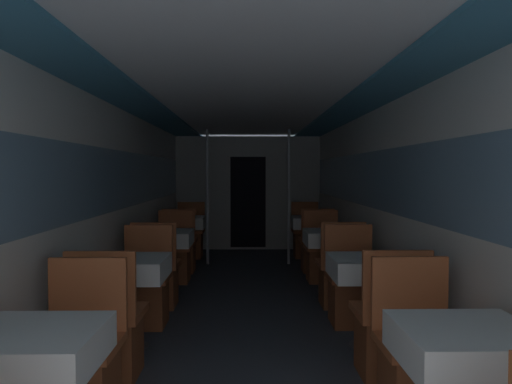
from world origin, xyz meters
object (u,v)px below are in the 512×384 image
chair_right_near_3 (316,252)px  support_pole_left_3 (208,197)px  chair_left_far_1 (145,294)px  chair_left_far_3 (190,240)px  dining_table_right_2 (330,240)px  chair_left_near_1 (109,337)px  chair_left_far_0 (78,374)px  chair_right_near_1 (389,336)px  dining_table_right_1 (368,271)px  chair_left_near_2 (157,280)px  dining_table_left_2 (166,240)px  dining_table_right_3 (311,224)px  chair_right_far_1 (352,293)px  dining_table_left_1 (129,271)px  chair_left_near_3 (180,252)px  support_pole_right_3 (289,197)px  chair_left_far_2 (174,260)px  dining_table_right_0 (467,352)px  chair_right_far_2 (322,259)px  chair_right_far_0 (419,371)px  chair_right_far_3 (306,240)px  chair_right_near_2 (340,279)px  dining_table_left_3 (185,224)px  dining_table_left_0 (31,355)px

chair_right_near_3 → support_pole_left_3: bearing=159.1°
chair_left_far_1 → chair_left_far_3: size_ratio=1.00×
chair_left_far_3 → dining_table_right_2: 3.10m
chair_left_near_1 → dining_table_right_2: size_ratio=1.25×
chair_left_far_0 → chair_right_near_1: (1.91, 0.61, 0.00)m
dining_table_right_1 → chair_left_near_2: bearing=147.7°
dining_table_left_2 → dining_table_right_2: 1.91m
chair_left_far_1 → chair_right_near_3: 3.09m
chair_left_far_3 → support_pole_left_3: support_pole_left_3 is taller
dining_table_left_2 → dining_table_right_3: same height
chair_left_near_1 → support_pole_left_3: 4.30m
chair_left_far_3 → dining_table_right_1: 4.65m
chair_left_far_3 → chair_right_near_1: size_ratio=1.00×
support_pole_left_3 → chair_right_far_1: size_ratio=2.27×
dining_table_left_1 → chair_left_near_2: (0.00, 1.21, -0.33)m
chair_left_near_3 → support_pole_right_3: size_ratio=0.44×
support_pole_right_3 → chair_left_near_2: bearing=-123.2°
dining_table_left_1 → chair_left_far_2: (0.00, 2.41, -0.33)m
dining_table_right_0 → chair_left_near_2: bearing=122.3°
chair_right_far_2 → chair_right_far_0: bearing=90.0°
dining_table_left_2 → dining_table_right_0: 4.10m
chair_right_far_2 → chair_right_far_3: 1.81m
chair_left_near_2 → chair_right_near_1: size_ratio=1.00×
chair_right_near_2 → dining_table_right_2: bearing=90.0°
chair_left_far_0 → dining_table_left_3: (-0.00, 4.84, 0.33)m
chair_left_far_0 → dining_table_left_1: 1.26m
dining_table_left_0 → chair_right_near_3: bearing=68.4°
chair_left_far_0 → chair_right_far_3: size_ratio=1.00×
dining_table_left_0 → chair_left_far_0: (0.00, 0.60, -0.33)m
dining_table_right_1 → support_pole_right_3: 3.66m
chair_left_far_2 → dining_table_right_0: size_ratio=1.25×
chair_right_far_1 → dining_table_left_2: bearing=-32.3°
chair_left_near_1 → dining_table_right_3: bearing=65.6°
dining_table_left_2 → support_pole_left_3: size_ratio=0.35×
chair_left_near_2 → dining_table_left_3: 2.44m
chair_left_near_2 → support_pole_right_3: 2.98m
chair_right_near_1 → chair_left_near_3: bearing=117.8°
dining_table_right_1 → dining_table_right_2: bearing=90.0°
dining_table_left_2 → chair_right_near_2: 2.03m
dining_table_left_1 → chair_left_near_3: 3.04m
dining_table_left_1 → chair_left_far_3: chair_left_far_3 is taller
dining_table_left_3 → dining_table_right_3: same height
chair_right_far_0 → support_pole_right_3: support_pole_right_3 is taller
chair_left_near_3 → support_pole_right_3: 1.84m
dining_table_left_1 → chair_right_near_1: 2.03m
chair_left_far_0 → chair_right_near_3: 4.65m
dining_table_left_1 → chair_left_near_1: (0.00, -0.60, -0.33)m
dining_table_left_0 → dining_table_right_0: same height
dining_table_left_0 → chair_left_near_3: chair_left_near_3 is taller
dining_table_left_1 → dining_table_right_3: bearing=62.2°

